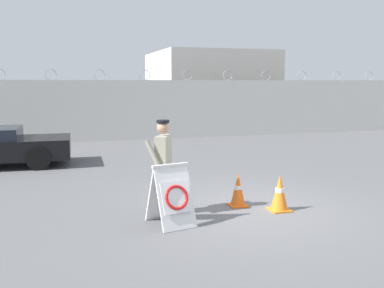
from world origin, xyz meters
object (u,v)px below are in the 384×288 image
at_px(security_guard, 163,162).
at_px(traffic_cone_mid, 280,193).
at_px(barricade_sign, 172,195).
at_px(traffic_cone_near, 238,190).

bearing_deg(security_guard, traffic_cone_mid, 107.59).
bearing_deg(barricade_sign, security_guard, 78.00).
xyz_separation_m(security_guard, traffic_cone_near, (1.59, 0.08, -0.69)).
height_order(security_guard, traffic_cone_near, security_guard).
bearing_deg(barricade_sign, traffic_cone_near, 12.66).
distance_m(barricade_sign, security_guard, 0.82).
xyz_separation_m(security_guard, traffic_cone_mid, (2.25, -0.45, -0.67)).
xyz_separation_m(barricade_sign, traffic_cone_near, (1.59, 0.73, -0.21)).
height_order(barricade_sign, security_guard, security_guard).
bearing_deg(traffic_cone_mid, security_guard, 168.69).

